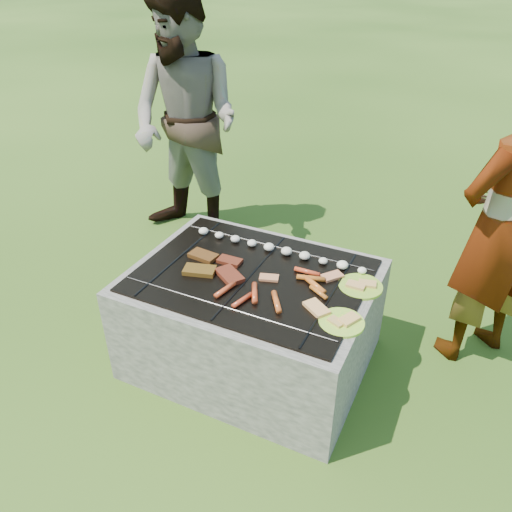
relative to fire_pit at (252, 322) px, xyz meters
The scene contains 10 objects.
lawn 0.28m from the fire_pit, ahead, with size 60.00×60.00×0.00m, color #204110.
fire_pit is the anchor object (origin of this frame).
mushrooms 0.44m from the fire_pit, 83.36° to the left, with size 1.05×0.06×0.04m.
pork_slabs 0.41m from the fire_pit, 169.39° to the right, with size 0.41×0.27×0.03m.
sausages 0.41m from the fire_pit, 19.84° to the right, with size 0.53×0.46×0.03m.
bread_on_grate 0.48m from the fire_pit, ahead, with size 0.46×0.44×0.02m.
plate_far 0.67m from the fire_pit, 15.03° to the left, with size 0.24×0.24×0.03m.
plate_near 0.67m from the fire_pit, 17.27° to the right, with size 0.25×0.25×0.03m.
cook 1.45m from the fire_pit, 29.80° to the left, with size 0.62×0.41×1.70m, color gray.
bystander 1.76m from the fire_pit, 134.34° to the left, with size 0.95×0.74×1.95m, color gray.
Camera 1 is at (1.00, -2.01, 2.12)m, focal length 35.00 mm.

